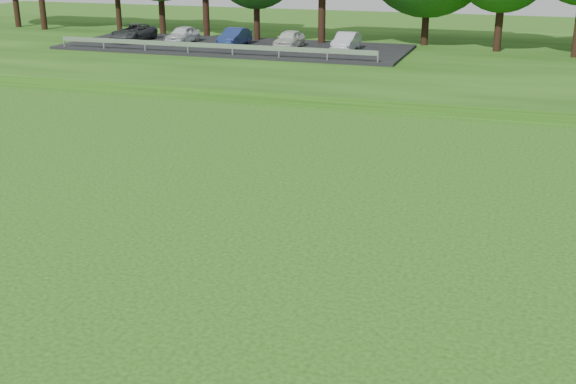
% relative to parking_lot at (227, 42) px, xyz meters
% --- Properties ---
extents(parking_lot, '(24.00, 9.00, 1.38)m').
position_rel_parking_lot_xyz_m(parking_lot, '(0.00, 0.00, 0.00)').
color(parking_lot, black).
rests_on(parking_lot, berm).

